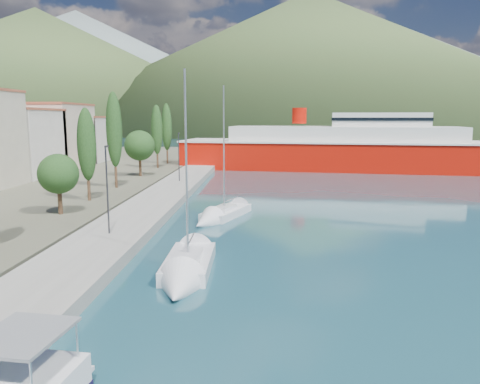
{
  "coord_description": "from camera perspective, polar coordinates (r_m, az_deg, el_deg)",
  "views": [
    {
      "loc": [
        1.66,
        -18.75,
        8.73
      ],
      "look_at": [
        0.0,
        14.0,
        3.5
      ],
      "focal_mm": 35.0,
      "sensor_mm": 36.0,
      "label": 1
    }
  ],
  "objects": [
    {
      "name": "lamp_posts",
      "position": [
        35.44,
        -14.63,
        1.23
      ],
      "size": [
        0.15,
        47.73,
        6.06
      ],
      "color": "#2D2D33",
      "rests_on": "quay"
    },
    {
      "name": "tree_row",
      "position": [
        55.25,
        -15.13,
        5.77
      ],
      "size": [
        4.15,
        64.18,
        10.95
      ],
      "color": "#47301E",
      "rests_on": "land_strip"
    },
    {
      "name": "hills_far",
      "position": [
        655.63,
        15.46,
        14.75
      ],
      "size": [
        1480.0,
        900.0,
        180.0
      ],
      "color": "slate",
      "rests_on": "ground"
    },
    {
      "name": "ferry",
      "position": [
        81.28,
        12.68,
        5.03
      ],
      "size": [
        56.13,
        19.55,
        10.93
      ],
      "color": "#BE1106",
      "rests_on": "ground"
    },
    {
      "name": "ground",
      "position": [
        139.04,
        2.22,
        5.45
      ],
      "size": [
        1400.0,
        1400.0,
        0.0
      ],
      "primitive_type": "plane",
      "color": "#1D4956"
    },
    {
      "name": "hills_near",
      "position": [
        404.97,
        17.21,
        14.4
      ],
      "size": [
        1010.0,
        520.0,
        115.0
      ],
      "color": "#435A2E",
      "rests_on": "ground"
    },
    {
      "name": "quay",
      "position": [
        46.75,
        -10.33,
        -1.35
      ],
      "size": [
        5.0,
        88.0,
        0.8
      ],
      "primitive_type": "cube",
      "color": "gray",
      "rests_on": "ground"
    },
    {
      "name": "sailboat_mid",
      "position": [
        40.02,
        -2.99,
        -3.11
      ],
      "size": [
        5.19,
        8.8,
        12.32
      ],
      "color": "silver",
      "rests_on": "ground"
    },
    {
      "name": "sailboat_near",
      "position": [
        25.65,
        -6.88,
        -10.12
      ],
      "size": [
        2.72,
        8.63,
        12.33
      ],
      "color": "silver",
      "rests_on": "ground"
    }
  ]
}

